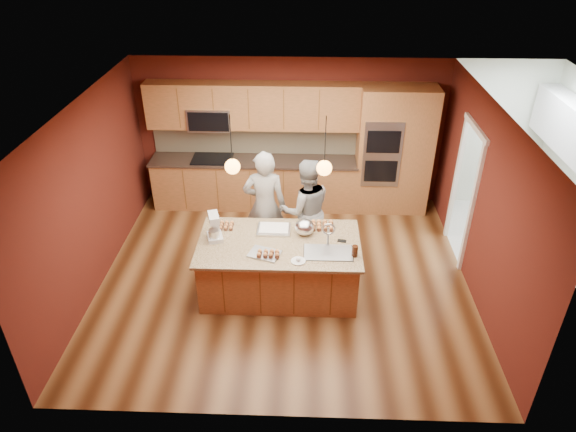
{
  "coord_description": "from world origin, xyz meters",
  "views": [
    {
      "loc": [
        0.28,
        -6.22,
        4.88
      ],
      "look_at": [
        0.06,
        -0.1,
        1.15
      ],
      "focal_mm": 32.0,
      "sensor_mm": 36.0,
      "label": 1
    }
  ],
  "objects_px": {
    "person_left": "(265,206)",
    "person_right": "(306,210)",
    "stand_mixer": "(214,228)",
    "mixing_bowl": "(305,227)",
    "island": "(280,266)"
  },
  "relations": [
    {
      "from": "person_left",
      "to": "stand_mixer",
      "type": "bearing_deg",
      "value": 49.96
    },
    {
      "from": "person_left",
      "to": "person_right",
      "type": "xyz_separation_m",
      "value": [
        0.63,
        0.0,
        -0.06
      ]
    },
    {
      "from": "person_left",
      "to": "person_right",
      "type": "height_order",
      "value": "person_left"
    },
    {
      "from": "stand_mixer",
      "to": "mixing_bowl",
      "type": "bearing_deg",
      "value": -9.11
    },
    {
      "from": "island",
      "to": "mixing_bowl",
      "type": "xyz_separation_m",
      "value": [
        0.34,
        0.24,
        0.52
      ]
    },
    {
      "from": "person_left",
      "to": "stand_mixer",
      "type": "distance_m",
      "value": 1.04
    },
    {
      "from": "person_right",
      "to": "stand_mixer",
      "type": "height_order",
      "value": "person_right"
    },
    {
      "from": "person_left",
      "to": "person_right",
      "type": "bearing_deg",
      "value": 178.07
    },
    {
      "from": "stand_mixer",
      "to": "mixing_bowl",
      "type": "distance_m",
      "value": 1.27
    },
    {
      "from": "person_right",
      "to": "stand_mixer",
      "type": "relative_size",
      "value": 4.34
    },
    {
      "from": "person_right",
      "to": "mixing_bowl",
      "type": "height_order",
      "value": "person_right"
    },
    {
      "from": "island",
      "to": "mixing_bowl",
      "type": "height_order",
      "value": "island"
    },
    {
      "from": "island",
      "to": "person_left",
      "type": "height_order",
      "value": "person_left"
    },
    {
      "from": "person_left",
      "to": "stand_mixer",
      "type": "relative_size",
      "value": 4.67
    },
    {
      "from": "island",
      "to": "person_right",
      "type": "bearing_deg",
      "value": 68.56
    }
  ]
}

